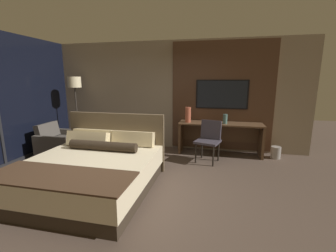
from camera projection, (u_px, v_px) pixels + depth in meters
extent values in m
plane|color=#4C3D33|center=(130.00, 190.00, 3.77)|extent=(16.00, 16.00, 0.00)
cube|color=gray|center=(165.00, 96.00, 5.97)|extent=(7.20, 0.06, 2.80)
cube|color=#4C3323|center=(222.00, 97.00, 5.62)|extent=(2.50, 0.03, 2.70)
cube|color=black|center=(6.00, 165.00, 4.78)|extent=(0.05, 6.00, 0.08)
cube|color=#33281E|center=(89.00, 185.00, 3.70)|extent=(1.92, 2.00, 0.22)
cube|color=beige|center=(88.00, 170.00, 3.65)|extent=(1.98, 2.06, 0.33)
cube|color=#422D1E|center=(59.00, 176.00, 2.97)|extent=(2.00, 0.72, 0.02)
cube|color=brown|center=(116.00, 141.00, 4.63)|extent=(2.02, 0.08, 1.16)
cube|color=#C6B284|center=(94.00, 136.00, 4.57)|extent=(0.83, 0.23, 0.31)
cube|color=#C6B284|center=(133.00, 139.00, 4.38)|extent=(0.83, 0.23, 0.31)
cube|color=#C6B284|center=(88.00, 139.00, 4.37)|extent=(0.83, 0.25, 0.32)
cylinder|color=#2D2319|center=(103.00, 146.00, 4.09)|extent=(1.29, 0.17, 0.17)
cube|color=brown|center=(220.00, 124.00, 5.45)|extent=(2.00, 0.56, 0.03)
cube|color=brown|center=(181.00, 137.00, 5.74)|extent=(0.06, 0.50, 0.75)
cube|color=brown|center=(262.00, 142.00, 5.33)|extent=(0.06, 0.50, 0.75)
cube|color=brown|center=(220.00, 134.00, 5.76)|extent=(1.88, 0.02, 0.38)
cube|color=black|center=(222.00, 94.00, 5.57)|extent=(1.27, 0.04, 0.71)
cube|color=black|center=(222.00, 94.00, 5.55)|extent=(1.19, 0.01, 0.66)
cube|color=#38333D|center=(208.00, 142.00, 4.97)|extent=(0.61, 0.59, 0.05)
cube|color=#38333D|center=(211.00, 130.00, 5.10)|extent=(0.47, 0.23, 0.42)
cylinder|color=black|center=(196.00, 153.00, 4.95)|extent=(0.04, 0.04, 0.45)
cylinder|color=black|center=(213.00, 156.00, 4.76)|extent=(0.04, 0.04, 0.45)
cylinder|color=black|center=(202.00, 149.00, 5.28)|extent=(0.04, 0.04, 0.45)
cylinder|color=black|center=(218.00, 151.00, 5.09)|extent=(0.04, 0.04, 0.45)
cube|color=#47423D|center=(62.00, 147.00, 5.46)|extent=(0.84, 0.69, 0.43)
cube|color=#47423D|center=(47.00, 130.00, 5.45)|extent=(0.22, 0.67, 0.38)
cube|color=#47423D|center=(50.00, 149.00, 5.08)|extent=(0.83, 0.12, 0.57)
cube|color=#47423D|center=(71.00, 140.00, 5.82)|extent=(0.83, 0.12, 0.57)
cylinder|color=#282623|center=(80.00, 145.00, 6.28)|extent=(0.28, 0.28, 0.03)
cylinder|color=#332D28|center=(77.00, 117.00, 6.12)|extent=(0.03, 0.03, 1.66)
cylinder|color=beige|center=(74.00, 82.00, 5.93)|extent=(0.34, 0.34, 0.28)
cylinder|color=#B2563D|center=(188.00, 115.00, 5.52)|extent=(0.14, 0.14, 0.37)
cylinder|color=#4C706B|center=(225.00, 119.00, 5.34)|extent=(0.10, 0.10, 0.23)
cube|color=#332D28|center=(213.00, 122.00, 5.50)|extent=(0.26, 0.21, 0.03)
cylinder|color=gray|center=(276.00, 152.00, 5.27)|extent=(0.22, 0.22, 0.28)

